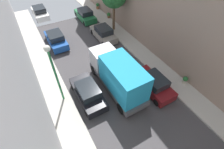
# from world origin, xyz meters

# --- Properties ---
(ground) EXTENTS (32.00, 32.00, 0.00)m
(ground) POSITION_xyz_m (0.00, 0.00, 0.00)
(ground) COLOR #423F42
(sidewalk_left) EXTENTS (2.00, 44.00, 0.15)m
(sidewalk_left) POSITION_xyz_m (-5.00, 0.00, 0.07)
(sidewalk_left) COLOR #B7B2A8
(sidewalk_left) RESTS_ON ground
(sidewalk_right) EXTENTS (2.00, 44.00, 0.15)m
(sidewalk_right) POSITION_xyz_m (5.00, 0.00, 0.07)
(sidewalk_right) COLOR #B7B2A8
(sidewalk_right) RESTS_ON ground
(parked_car_left_2) EXTENTS (1.78, 4.20, 1.57)m
(parked_car_left_2) POSITION_xyz_m (-2.70, 1.43, 0.72)
(parked_car_left_2) COLOR black
(parked_car_left_2) RESTS_ON ground
(parked_car_left_3) EXTENTS (1.78, 4.20, 1.57)m
(parked_car_left_3) POSITION_xyz_m (-2.70, 10.59, 0.72)
(parked_car_left_3) COLOR #194799
(parked_car_left_3) RESTS_ON ground
(parked_car_left_4) EXTENTS (1.78, 4.20, 1.57)m
(parked_car_left_4) POSITION_xyz_m (-2.70, 18.59, 0.72)
(parked_car_left_4) COLOR white
(parked_car_left_4) RESTS_ON ground
(parked_car_right_1) EXTENTS (1.78, 4.20, 1.57)m
(parked_car_right_1) POSITION_xyz_m (2.70, -0.45, 0.72)
(parked_car_right_1) COLOR maroon
(parked_car_right_1) RESTS_ON ground
(parked_car_right_2) EXTENTS (1.78, 4.20, 1.57)m
(parked_car_right_2) POSITION_xyz_m (2.70, 9.00, 0.72)
(parked_car_right_2) COLOR gray
(parked_car_right_2) RESTS_ON ground
(parked_car_right_3) EXTENTS (1.78, 4.20, 1.57)m
(parked_car_right_3) POSITION_xyz_m (2.70, 14.60, 0.72)
(parked_car_right_3) COLOR #1E6638
(parked_car_right_3) RESTS_ON ground
(delivery_truck) EXTENTS (2.26, 6.60, 3.38)m
(delivery_truck) POSITION_xyz_m (0.00, 1.11, 1.79)
(delivery_truck) COLOR #4C4C51
(delivery_truck) RESTS_ON ground
(potted_plant_0) EXTENTS (0.51, 0.51, 0.90)m
(potted_plant_0) POSITION_xyz_m (5.69, 16.70, 0.64)
(potted_plant_0) COLOR brown
(potted_plant_0) RESTS_ON sidewalk_right
(potted_plant_2) EXTENTS (0.45, 0.45, 0.74)m
(potted_plant_2) POSITION_xyz_m (5.64, -1.41, 0.56)
(potted_plant_2) COLOR #B2A899
(potted_plant_2) RESTS_ON sidewalk_right
(potted_plant_5) EXTENTS (0.50, 0.50, 0.75)m
(potted_plant_5) POSITION_xyz_m (5.75, 13.25, 0.57)
(potted_plant_5) COLOR brown
(potted_plant_5) RESTS_ON sidewalk_right
(lamp_post) EXTENTS (0.44, 0.44, 5.44)m
(lamp_post) POSITION_xyz_m (-4.60, 2.34, 3.74)
(lamp_post) COLOR #26723F
(lamp_post) RESTS_ON sidewalk_left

